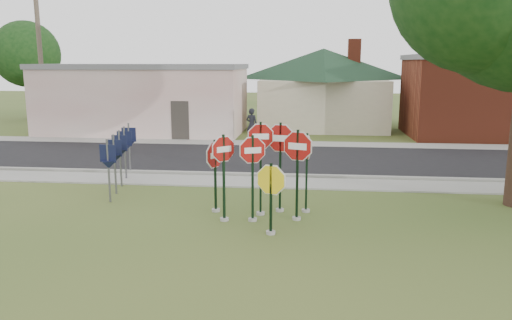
# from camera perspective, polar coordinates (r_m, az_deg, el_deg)

# --- Properties ---
(ground) EXTENTS (120.00, 120.00, 0.00)m
(ground) POSITION_cam_1_polar(r_m,az_deg,el_deg) (12.81, 0.61, -8.55)
(ground) COLOR #37501E
(ground) RESTS_ON ground
(sidewalk_near) EXTENTS (60.00, 1.60, 0.06)m
(sidewalk_near) POSITION_cam_1_polar(r_m,az_deg,el_deg) (18.06, 2.30, -2.60)
(sidewalk_near) COLOR gray
(sidewalk_near) RESTS_ON ground
(road) EXTENTS (60.00, 7.00, 0.04)m
(road) POSITION_cam_1_polar(r_m,az_deg,el_deg) (22.46, 3.07, 0.09)
(road) COLOR black
(road) RESTS_ON ground
(sidewalk_far) EXTENTS (60.00, 1.60, 0.06)m
(sidewalk_far) POSITION_cam_1_polar(r_m,az_deg,el_deg) (26.68, 3.58, 1.87)
(sidewalk_far) COLOR gray
(sidewalk_far) RESTS_ON ground
(curb) EXTENTS (60.00, 0.20, 0.14)m
(curb) POSITION_cam_1_polar(r_m,az_deg,el_deg) (19.03, 2.50, -1.77)
(curb) COLOR gray
(curb) RESTS_ON ground
(stop_sign_center) EXTENTS (0.94, 0.41, 2.49)m
(stop_sign_center) POSITION_cam_1_polar(r_m,az_deg,el_deg) (13.49, -0.40, -0.79)
(stop_sign_center) COLOR gray
(stop_sign_center) RESTS_ON ground
(stop_sign_yellow) EXTENTS (1.02, 0.35, 1.96)m
(stop_sign_yellow) POSITION_cam_1_polar(r_m,az_deg,el_deg) (12.55, 1.72, -3.56)
(stop_sign_yellow) COLOR gray
(stop_sign_yellow) RESTS_ON ground
(stop_sign_left) EXTENTS (0.73, 0.68, 2.51)m
(stop_sign_left) POSITION_cam_1_polar(r_m,az_deg,el_deg) (13.54, -3.71, -0.77)
(stop_sign_left) COLOR gray
(stop_sign_left) RESTS_ON ground
(stop_sign_right) EXTENTS (1.08, 0.38, 2.65)m
(stop_sign_right) POSITION_cam_1_polar(r_m,az_deg,el_deg) (13.61, 4.76, -0.15)
(stop_sign_right) COLOR gray
(stop_sign_right) RESTS_ON ground
(stop_sign_back_right) EXTENTS (1.12, 0.24, 2.74)m
(stop_sign_back_right) POSITION_cam_1_polar(r_m,az_deg,el_deg) (14.36, 2.80, 0.76)
(stop_sign_back_right) COLOR gray
(stop_sign_back_right) RESTS_ON ground
(stop_sign_back_left) EXTENTS (1.00, 0.24, 2.78)m
(stop_sign_back_left) POSITION_cam_1_polar(r_m,az_deg,el_deg) (14.02, 0.53, 0.50)
(stop_sign_back_left) COLOR gray
(stop_sign_back_left) RESTS_ON ground
(stop_sign_far_right) EXTENTS (0.26, 0.95, 2.42)m
(stop_sign_far_right) POSITION_cam_1_polar(r_m,az_deg,el_deg) (14.41, 5.82, -0.33)
(stop_sign_far_right) COLOR gray
(stop_sign_far_right) RESTS_ON ground
(stop_sign_far_left) EXTENTS (0.47, 1.00, 2.24)m
(stop_sign_far_left) POSITION_cam_1_polar(r_m,az_deg,el_deg) (14.45, -4.69, -0.72)
(stop_sign_far_left) COLOR gray
(stop_sign_far_left) RESTS_ON ground
(route_sign_row) EXTENTS (1.43, 4.63, 2.00)m
(route_sign_row) POSITION_cam_1_polar(r_m,az_deg,el_deg) (18.03, -15.29, 0.86)
(route_sign_row) COLOR #59595E
(route_sign_row) RESTS_ON ground
(building_stucco) EXTENTS (12.20, 6.20, 4.20)m
(building_stucco) POSITION_cam_1_polar(r_m,az_deg,el_deg) (31.75, -12.62, 6.96)
(building_stucco) COLOR silver
(building_stucco) RESTS_ON ground
(building_house) EXTENTS (11.60, 11.60, 6.20)m
(building_house) POSITION_cam_1_polar(r_m,az_deg,el_deg) (34.03, 7.68, 9.91)
(building_house) COLOR beige
(building_house) RESTS_ON ground
(building_brick) EXTENTS (10.20, 6.20, 4.75)m
(building_brick) POSITION_cam_1_polar(r_m,az_deg,el_deg) (32.43, 25.84, 6.66)
(building_brick) COLOR maroon
(building_brick) RESTS_ON ground
(utility_pole_near) EXTENTS (2.20, 0.26, 9.50)m
(utility_pole_near) POSITION_cam_1_polar(r_m,az_deg,el_deg) (31.15, -23.47, 11.44)
(utility_pole_near) COLOR #4F4035
(utility_pole_near) RESTS_ON ground
(bg_tree_left) EXTENTS (4.90, 4.90, 7.35)m
(bg_tree_left) POSITION_cam_1_polar(r_m,az_deg,el_deg) (41.77, -24.77, 10.91)
(bg_tree_left) COLOR black
(bg_tree_left) RESTS_ON ground
(pedestrian) EXTENTS (0.78, 0.65, 1.83)m
(pedestrian) POSITION_cam_1_polar(r_m,az_deg,el_deg) (26.99, -0.48, 4.02)
(pedestrian) COLOR black
(pedestrian) RESTS_ON sidewalk_far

